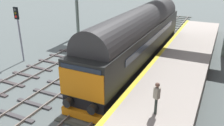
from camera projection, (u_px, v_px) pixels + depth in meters
The scene contains 8 objects.
ground_plane at pixel (95, 106), 14.02m from camera, with size 140.00×140.00×0.00m, color #56605F.
track_main at pixel (95, 106), 14.00m from camera, with size 2.50×60.00×0.15m.
track_adjacent_west at pixel (49, 93), 15.35m from camera, with size 2.50×60.00×0.15m.
track_adjacent_far_west at pixel (11, 83), 16.71m from camera, with size 2.50×60.00×0.15m.
station_platform at pixel (154, 114), 12.40m from camera, with size 4.00×44.00×1.01m.
diesel_locomotive at pixel (138, 36), 19.13m from camera, with size 2.74×17.51×4.68m.
signal_post_mid at pixel (19, 27), 19.60m from camera, with size 0.44×0.22×4.66m.
waiting_passenger at pixel (157, 95), 11.30m from camera, with size 0.42×0.49×1.64m.
Camera 1 is at (6.10, -10.39, 7.69)m, focal length 38.06 mm.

